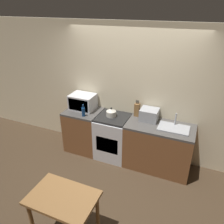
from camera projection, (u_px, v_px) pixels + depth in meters
The scene contains 12 objects.
ground_plane at pixel (113, 177), 4.00m from camera, with size 16.00×16.00×0.00m, color #3D2D1E.
wall_back at pixel (132, 93), 4.21m from camera, with size 10.00×0.06×2.60m.
counter_left_run at pixel (84, 130), 4.62m from camera, with size 0.70×0.62×0.90m.
counter_right_run at pixel (158, 147), 4.08m from camera, with size 1.21×0.62×0.90m.
stove_range at pixel (113, 136), 4.39m from camera, with size 0.62×0.62×0.90m.
kettle at pixel (111, 112), 4.18m from camera, with size 0.19×0.19×0.18m.
microwave at pixel (83, 102), 4.45m from camera, with size 0.49×0.39×0.31m.
bottle at pixel (83, 112), 4.18m from camera, with size 0.06×0.06×0.24m.
knife_block at pixel (137, 110), 4.17m from camera, with size 0.09×0.09×0.32m.
toaster_oven at pixel (149, 115), 4.03m from camera, with size 0.33×0.29×0.22m.
sink_basin at pixel (174, 128), 3.79m from camera, with size 0.53×0.34×0.24m.
dining_table at pixel (63, 203), 2.73m from camera, with size 0.84×0.56×0.73m.
Camera 1 is at (1.17, -2.80, 2.86)m, focal length 35.00 mm.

